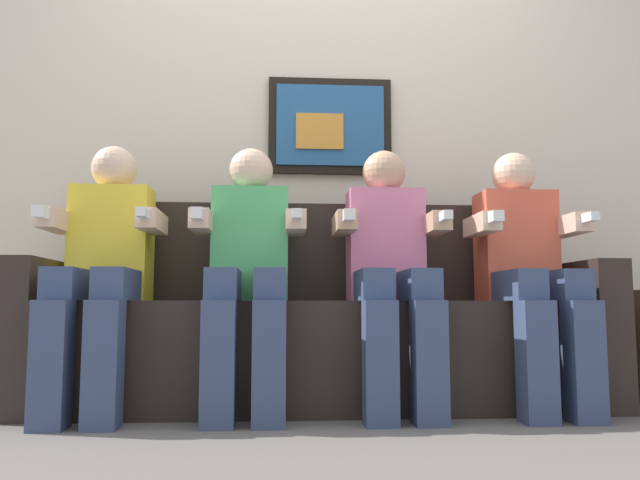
{
  "coord_description": "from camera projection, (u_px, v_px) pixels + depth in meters",
  "views": [
    {
      "loc": [
        -0.17,
        -2.43,
        0.42
      ],
      "look_at": [
        0.0,
        0.15,
        0.7
      ],
      "focal_mm": 35.5,
      "sensor_mm": 36.0,
      "label": 1
    }
  ],
  "objects": [
    {
      "name": "back_wall_assembly",
      "position": [
        313.0,
        137.0,
        3.27
      ],
      "size": [
        4.88,
        0.1,
        2.6
      ],
      "color": "beige",
      "rests_on": "ground_plane"
    },
    {
      "name": "person_right_center",
      "position": [
        390.0,
        263.0,
        2.62
      ],
      "size": [
        0.46,
        0.56,
        1.11
      ],
      "color": "pink",
      "rests_on": "ground_plane"
    },
    {
      "name": "person_left_center",
      "position": [
        249.0,
        263.0,
        2.58
      ],
      "size": [
        0.46,
        0.56,
        1.11
      ],
      "color": "#4CB266",
      "rests_on": "ground_plane"
    },
    {
      "name": "ground_plane",
      "position": [
        323.0,
        421.0,
        2.38
      ],
      "size": [
        6.34,
        6.34,
        0.0
      ],
      "primitive_type": "plane",
      "color": "#66605B"
    },
    {
      "name": "person_rightmost",
      "position": [
        527.0,
        264.0,
        2.66
      ],
      "size": [
        0.46,
        0.56,
        1.11
      ],
      "color": "#D8593F",
      "rests_on": "ground_plane"
    },
    {
      "name": "person_leftmost",
      "position": [
        103.0,
        262.0,
        2.54
      ],
      "size": [
        0.46,
        0.56,
        1.11
      ],
      "color": "yellow",
      "rests_on": "ground_plane"
    },
    {
      "name": "couch",
      "position": [
        317.0,
        333.0,
        2.73
      ],
      "size": [
        2.48,
        0.58,
        0.9
      ],
      "color": "#2D231E",
      "rests_on": "ground_plane"
    }
  ]
}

